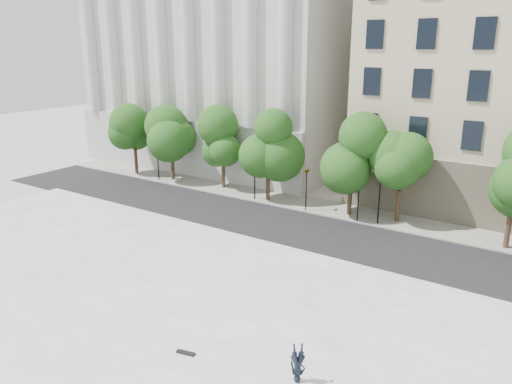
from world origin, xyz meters
TOP-DOWN VIEW (x-y plane):
  - ground at (0.00, 0.00)m, footprint 160.00×160.00m
  - plaza at (0.00, 3.00)m, footprint 44.00×22.00m
  - street at (0.00, 18.00)m, footprint 60.00×8.00m
  - far_sidewalk at (0.00, 24.00)m, footprint 60.00×4.00m
  - building_west at (-17.00, 38.57)m, footprint 31.50×27.65m
  - traffic_light_west at (0.28, 22.30)m, footprint 0.67×1.73m
  - traffic_light_east at (4.91, 22.30)m, footprint 0.93×1.95m
  - person_lying at (10.87, 2.05)m, footprint 1.48×1.77m
  - skateboard at (5.85, 0.94)m, footprint 0.90×0.41m
  - street_trees at (1.34, 23.43)m, footprint 46.93×5.24m
  - lamp_posts at (0.64, 22.60)m, footprint 36.49×0.28m

SIDE VIEW (x-z plane):
  - ground at x=0.00m, z-range 0.00..0.00m
  - street at x=0.00m, z-range 0.00..0.02m
  - far_sidewalk at x=0.00m, z-range 0.00..0.12m
  - plaza at x=0.00m, z-range 0.00..0.45m
  - skateboard at x=5.85m, z-range 0.45..0.54m
  - person_lying at x=10.87m, z-range 0.45..0.92m
  - lamp_posts at x=0.64m, z-range 0.76..5.22m
  - traffic_light_west at x=0.28m, z-range 1.59..5.77m
  - traffic_light_east at x=4.91m, z-range 1.63..5.90m
  - street_trees at x=1.34m, z-range 1.20..8.65m
  - building_west at x=-17.00m, z-range 0.09..25.69m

